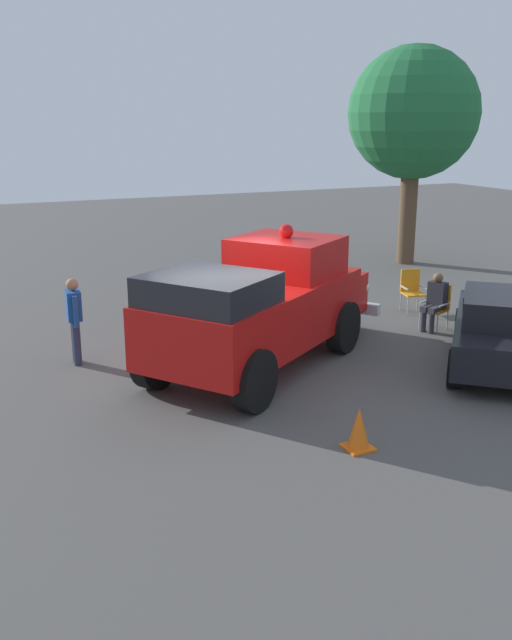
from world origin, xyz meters
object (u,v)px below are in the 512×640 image
at_px(vintage_fire_truck, 262,304).
at_px(spectator_standing, 74,315).
at_px(oak_tree_left, 414,114).
at_px(classic_hot_rod, 505,327).
at_px(spectator_seated, 435,300).
at_px(traffic_cone, 359,429).
at_px(lawn_chair_near_truck, 437,303).
at_px(lawn_chair_spare, 412,287).

relative_size(vintage_fire_truck, spectator_standing, 3.66).
relative_size(spectator_standing, oak_tree_left, 0.25).
bearing_deg(spectator_standing, classic_hot_rod, -25.14).
height_order(classic_hot_rod, spectator_seated, classic_hot_rod).
height_order(spectator_seated, traffic_cone, spectator_seated).
relative_size(lawn_chair_near_truck, spectator_standing, 0.61).
bearing_deg(lawn_chair_near_truck, spectator_seated, -156.87).
bearing_deg(oak_tree_left, lawn_chair_near_truck, -120.97).
height_order(vintage_fire_truck, classic_hot_rod, vintage_fire_truck).
xyz_separation_m(vintage_fire_truck, oak_tree_left, (8.46, 7.05, 3.46)).
xyz_separation_m(classic_hot_rod, lawn_chair_spare, (0.79, 3.96, -0.16)).
bearing_deg(lawn_chair_near_truck, vintage_fire_truck, -173.10).
relative_size(lawn_chair_spare, spectator_seated, 0.79).
bearing_deg(traffic_cone, spectator_standing, 118.49).
distance_m(spectator_standing, oak_tree_left, 13.41).
bearing_deg(oak_tree_left, spectator_seated, -121.55).
relative_size(lawn_chair_near_truck, spectator_seated, 0.79).
distance_m(lawn_chair_spare, spectator_standing, 8.20).
height_order(classic_hot_rod, oak_tree_left, oak_tree_left).
bearing_deg(spectator_seated, lawn_chair_near_truck, 23.13).
bearing_deg(vintage_fire_truck, traffic_cone, -94.21).
bearing_deg(oak_tree_left, lawn_chair_spare, -124.88).
relative_size(classic_hot_rod, lawn_chair_near_truck, 4.38).
xyz_separation_m(spectator_seated, oak_tree_left, (4.02, 6.55, 3.96)).
bearing_deg(traffic_cone, lawn_chair_near_truck, 42.08).
relative_size(lawn_chair_spare, traffic_cone, 1.61).
distance_m(vintage_fire_truck, spectator_seated, 4.50).
xyz_separation_m(classic_hot_rod, lawn_chair_near_truck, (0.37, 2.46, -0.16)).
relative_size(lawn_chair_spare, spectator_standing, 0.61).
bearing_deg(traffic_cone, classic_hot_rod, 23.16).
xyz_separation_m(spectator_standing, oak_tree_left, (11.66, 5.48, 3.69)).
bearing_deg(classic_hot_rod, vintage_fire_truck, 155.51).
bearing_deg(lawn_chair_near_truck, traffic_cone, -137.92).
distance_m(vintage_fire_truck, oak_tree_left, 11.54).
bearing_deg(oak_tree_left, spectator_standing, -154.81).
height_order(lawn_chair_near_truck, lawn_chair_spare, same).
relative_size(vintage_fire_truck, lawn_chair_spare, 6.01).
bearing_deg(lawn_chair_spare, spectator_standing, -176.57).
xyz_separation_m(lawn_chair_spare, spectator_seated, (-0.54, -1.55, 0.11)).
height_order(spectator_standing, oak_tree_left, oak_tree_left).
bearing_deg(classic_hot_rod, lawn_chair_spare, 78.75).
distance_m(spectator_seated, oak_tree_left, 8.64).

